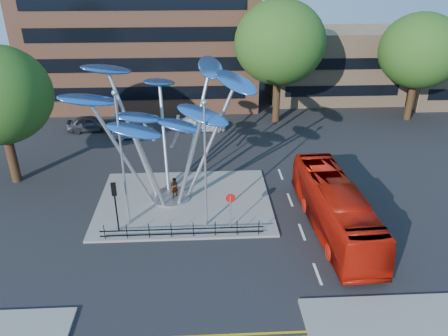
{
  "coord_description": "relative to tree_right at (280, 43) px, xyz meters",
  "views": [
    {
      "loc": [
        0.37,
        -20.56,
        15.83
      ],
      "look_at": [
        1.68,
        4.0,
        3.65
      ],
      "focal_mm": 35.0,
      "sensor_mm": 36.0,
      "label": 1
    }
  ],
  "objects": [
    {
      "name": "parked_car_mid",
      "position": [
        -14.11,
        -3.59,
        -7.37
      ],
      "size": [
        4.22,
        2.04,
        1.33
      ],
      "primitive_type": "imported",
      "rotation": [
        0.0,
        0.0,
        1.73
      ],
      "color": "#9C9EA4",
      "rests_on": "ground"
    },
    {
      "name": "low_building_near",
      "position": [
        8.0,
        8.0,
        -4.04
      ],
      "size": [
        15.0,
        8.0,
        8.0
      ],
      "primitive_type": "cube",
      "color": "tan",
      "rests_on": "ground"
    },
    {
      "name": "pedestrian_railing_front",
      "position": [
        -9.0,
        -20.3,
        -7.48
      ],
      "size": [
        10.0,
        0.06,
        1.0
      ],
      "color": "black",
      "rests_on": "traffic_island"
    },
    {
      "name": "tree_far",
      "position": [
        14.0,
        0.0,
        -0.93
      ],
      "size": [
        8.0,
        8.0,
        10.81
      ],
      "color": "black",
      "rests_on": "ground"
    },
    {
      "name": "pedestrian",
      "position": [
        -9.71,
        -15.46,
        -7.1
      ],
      "size": [
        0.68,
        0.59,
        1.57
      ],
      "primitive_type": "imported",
      "rotation": [
        0.0,
        0.0,
        3.59
      ],
      "color": "gray",
      "rests_on": "traffic_island"
    },
    {
      "name": "parked_car_left",
      "position": [
        -18.61,
        -1.65,
        -7.27
      ],
      "size": [
        4.68,
        2.34,
        1.53
      ],
      "primitive_type": "imported",
      "rotation": [
        0.0,
        0.0,
        1.69
      ],
      "color": "#3D3F44",
      "rests_on": "ground"
    },
    {
      "name": "red_bus",
      "position": [
        0.5,
        -19.74,
        -6.47
      ],
      "size": [
        3.14,
        11.37,
        3.14
      ],
      "primitive_type": "imported",
      "rotation": [
        0.0,
        0.0,
        0.04
      ],
      "color": "#B81508",
      "rests_on": "ground"
    },
    {
      "name": "traffic_light_island",
      "position": [
        -13.0,
        -19.5,
        -5.42
      ],
      "size": [
        0.28,
        0.18,
        3.42
      ],
      "color": "black",
      "rests_on": "traffic_island"
    },
    {
      "name": "parked_car_right",
      "position": [
        -7.69,
        -1.95,
        -7.33
      ],
      "size": [
        4.98,
        2.28,
        1.41
      ],
      "primitive_type": "imported",
      "rotation": [
        0.0,
        0.0,
        1.63
      ],
      "color": "silver",
      "rests_on": "ground"
    },
    {
      "name": "leaf_sculpture",
      "position": [
        -10.07,
        -15.32,
        -1.16
      ],
      "size": [
        12.72,
        9.54,
        9.51
      ],
      "color": "#9EA0A5",
      "rests_on": "traffic_island"
    },
    {
      "name": "street_lamp_right",
      "position": [
        -7.5,
        -19.0,
        -2.94
      ],
      "size": [
        0.36,
        0.36,
        8.3
      ],
      "color": "#9EA0A5",
      "rests_on": "traffic_island"
    },
    {
      "name": "double_yellow_near",
      "position": [
        -8.0,
        -28.0,
        -8.03
      ],
      "size": [
        40.0,
        0.12,
        0.01
      ],
      "primitive_type": "cube",
      "color": "gold",
      "rests_on": "ground"
    },
    {
      "name": "traffic_island",
      "position": [
        -9.0,
        -16.0,
        -7.96
      ],
      "size": [
        12.0,
        9.0,
        0.15
      ],
      "primitive_type": "cube",
      "color": "slate",
      "rests_on": "ground"
    },
    {
      "name": "no_entry_sign_island",
      "position": [
        -6.0,
        -19.48,
        -6.22
      ],
      "size": [
        0.6,
        0.1,
        2.45
      ],
      "color": "#9EA0A5",
      "rests_on": "traffic_island"
    },
    {
      "name": "tree_right",
      "position": [
        0.0,
        0.0,
        0.0
      ],
      "size": [
        8.8,
        8.8,
        12.11
      ],
      "color": "black",
      "rests_on": "ground"
    },
    {
      "name": "street_lamp_left",
      "position": [
        -12.5,
        -18.5,
        -2.68
      ],
      "size": [
        0.36,
        0.36,
        8.8
      ],
      "color": "#9EA0A5",
      "rests_on": "traffic_island"
    },
    {
      "name": "ground",
      "position": [
        -8.0,
        -22.0,
        -8.04
      ],
      "size": [
        120.0,
        120.0,
        0.0
      ],
      "primitive_type": "plane",
      "color": "black",
      "rests_on": "ground"
    }
  ]
}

